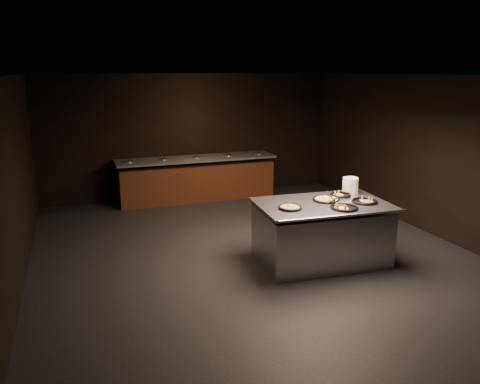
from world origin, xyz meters
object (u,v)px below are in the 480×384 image
Objects in this scene: plate_stack at (350,185)px; serving_counter at (321,234)px; pan_cheese_whole at (326,199)px; pan_veggie_whole at (290,208)px.

serving_counter is at bearing -151.94° from plate_stack.
plate_stack reaches higher than serving_counter.
serving_counter is 4.87× the size of pan_cheese_whole.
pan_veggie_whole is 0.83× the size of pan_cheese_whole.
pan_cheese_whole is at bearing 15.93° from pan_veggie_whole.
serving_counter is 1.06m from plate_stack.
plate_stack reaches higher than pan_veggie_whole.
plate_stack is 1.46m from pan_veggie_whole.
plate_stack reaches higher than pan_cheese_whole.
serving_counter is at bearing 10.24° from pan_veggie_whole.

